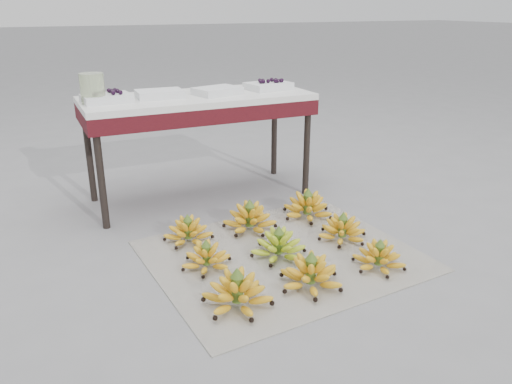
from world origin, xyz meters
name	(u,v)px	position (x,y,z in m)	size (l,w,h in m)	color
ground	(269,262)	(0.00, 0.00, 0.00)	(60.00, 60.00, 0.00)	slate
newspaper_mat	(282,256)	(0.09, 0.03, 0.00)	(1.25, 1.05, 0.01)	silver
bunch_front_left	(237,293)	(-0.28, -0.28, 0.07)	(0.38, 0.38, 0.18)	yellow
bunch_front_center	(311,274)	(0.07, -0.28, 0.06)	(0.37, 0.37, 0.17)	yellow
bunch_front_right	(379,258)	(0.44, -0.27, 0.06)	(0.28, 0.28, 0.15)	yellow
bunch_mid_left	(207,258)	(-0.29, 0.07, 0.06)	(0.31, 0.31, 0.15)	yellow
bunch_mid_center	(279,246)	(0.07, 0.03, 0.06)	(0.36, 0.36, 0.17)	olive
bunch_mid_right	(342,230)	(0.46, 0.05, 0.06)	(0.34, 0.34, 0.16)	yellow
bunch_back_left	(188,232)	(-0.28, 0.38, 0.06)	(0.33, 0.33, 0.15)	yellow
bunch_back_center	(250,219)	(0.07, 0.38, 0.07)	(0.36, 0.36, 0.18)	yellow
bunch_back_right	(307,207)	(0.45, 0.39, 0.07)	(0.36, 0.36, 0.18)	yellow
vendor_table	(198,107)	(0.00, 0.97, 0.58)	(1.37, 0.55, 0.66)	black
tray_far_left	(107,98)	(-0.53, 0.97, 0.68)	(0.28, 0.21, 0.07)	silver
tray_left	(160,94)	(-0.23, 0.99, 0.68)	(0.28, 0.21, 0.04)	silver
tray_right	(217,91)	(0.11, 0.94, 0.68)	(0.30, 0.25, 0.04)	silver
tray_far_right	(269,86)	(0.48, 0.98, 0.68)	(0.30, 0.24, 0.07)	silver
glass_jar	(92,88)	(-0.61, 0.96, 0.74)	(0.13, 0.13, 0.16)	#DFF1BF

